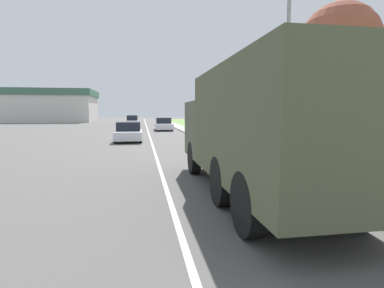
{
  "coord_description": "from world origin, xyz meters",
  "views": [
    {
      "loc": [
        -0.62,
        6.22,
        2.1
      ],
      "look_at": [
        0.85,
        15.06,
        1.15
      ],
      "focal_mm": 28.0,
      "sensor_mm": 36.0,
      "label": 1
    }
  ],
  "objects": [
    {
      "name": "building_distant",
      "position": [
        -19.98,
        76.48,
        3.51
      ],
      "size": [
        18.0,
        13.64,
        6.94
      ],
      "color": "beige",
      "rests_on": "ground"
    },
    {
      "name": "military_truck",
      "position": [
        2.12,
        13.23,
        1.71
      ],
      "size": [
        2.3,
        8.0,
        3.1
      ],
      "color": "#474C38",
      "rests_on": "ground"
    },
    {
      "name": "tree_mid_right",
      "position": [
        9.71,
        21.0,
        5.75
      ],
      "size": [
        4.08,
        4.08,
        7.81
      ],
      "color": "brown",
      "rests_on": "grass_strip_right"
    },
    {
      "name": "lane_centre_stripe",
      "position": [
        0.0,
        40.0,
        0.0
      ],
      "size": [
        0.12,
        120.0,
        0.0
      ],
      "color": "silver",
      "rests_on": "ground"
    },
    {
      "name": "utility_box",
      "position": [
        6.2,
        18.59,
        0.37
      ],
      "size": [
        0.55,
        0.45,
        0.7
      ],
      "color": "#3D7042",
      "rests_on": "grass_strip_right"
    },
    {
      "name": "pickup_truck",
      "position": [
        7.49,
        21.4,
        0.86
      ],
      "size": [
        2.02,
        5.4,
        1.77
      ],
      "color": "maroon",
      "rests_on": "grass_strip_right"
    },
    {
      "name": "car_second_ahead",
      "position": [
        1.83,
        41.35,
        0.67
      ],
      "size": [
        1.91,
        4.7,
        1.47
      ],
      "color": "silver",
      "rests_on": "ground"
    },
    {
      "name": "car_third_ahead",
      "position": [
        -2.07,
        51.33,
        0.74
      ],
      "size": [
        1.73,
        4.61,
        1.66
      ],
      "color": "silver",
      "rests_on": "ground"
    },
    {
      "name": "car_nearest_ahead",
      "position": [
        -1.61,
        28.37,
        0.64
      ],
      "size": [
        1.89,
        3.92,
        1.4
      ],
      "color": "silver",
      "rests_on": "ground"
    },
    {
      "name": "ground_plane",
      "position": [
        0.0,
        40.0,
        0.0
      ],
      "size": [
        180.0,
        180.0,
        0.0
      ],
      "primitive_type": "plane",
      "color": "#565451"
    },
    {
      "name": "sidewalk_right",
      "position": [
        4.5,
        40.0,
        0.06
      ],
      "size": [
        1.8,
        120.0,
        0.12
      ],
      "color": "#9E9B93",
      "rests_on": "ground"
    },
    {
      "name": "lamp_post",
      "position": [
        4.53,
        16.88,
        4.07
      ],
      "size": [
        1.69,
        0.24,
        6.58
      ],
      "color": "gray",
      "rests_on": "sidewalk_right"
    },
    {
      "name": "grass_strip_right",
      "position": [
        8.9,
        40.0,
        0.01
      ],
      "size": [
        7.0,
        120.0,
        0.02
      ],
      "color": "#6B9347",
      "rests_on": "ground"
    }
  ]
}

